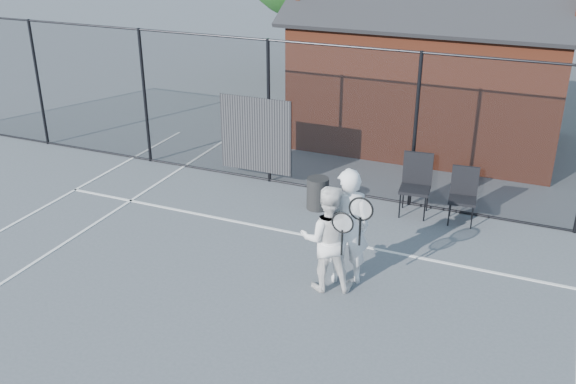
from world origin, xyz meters
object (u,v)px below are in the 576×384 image
at_px(player_back, 327,238).
at_px(waste_bin, 318,193).
at_px(clubhouse, 432,76).
at_px(chair_left, 415,187).
at_px(player_front, 347,226).
at_px(chair_right, 463,197).

relative_size(player_back, waste_bin, 2.69).
bearing_deg(clubhouse, player_back, -89.80).
distance_m(clubhouse, chair_left, 4.57).
distance_m(player_front, chair_left, 2.81).
relative_size(chair_left, waste_bin, 1.84).
relative_size(clubhouse, waste_bin, 10.47).
relative_size(player_back, chair_right, 1.65).
height_order(player_back, waste_bin, player_back).
height_order(clubhouse, player_back, clubhouse).
distance_m(chair_left, chair_right, 0.88).
relative_size(player_back, chair_left, 1.47).
distance_m(player_back, waste_bin, 2.87).
height_order(player_front, player_back, player_front).
bearing_deg(player_front, waste_bin, 120.00).
xyz_separation_m(player_front, player_back, (-0.21, -0.29, -0.10)).
relative_size(chair_right, waste_bin, 1.63).
bearing_deg(waste_bin, player_back, -66.57).
bearing_deg(chair_right, player_front, -121.49).
distance_m(player_back, chair_left, 3.11).
xyz_separation_m(player_front, chair_right, (1.31, 2.75, -0.44)).
xyz_separation_m(clubhouse, player_front, (0.23, -7.15, -0.66)).
relative_size(clubhouse, chair_right, 6.42).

